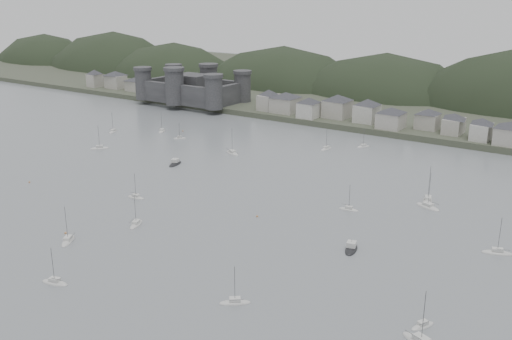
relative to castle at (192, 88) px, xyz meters
The scene contains 10 objects.
ground 216.45m from the castle, 56.28° to the right, with size 900.00×900.00×0.00m, color slate.
far_shore_land 166.61m from the castle, 43.83° to the left, with size 900.00×250.00×3.00m, color #383D2D.
forested_ridge 155.26m from the castle, 35.67° to the left, with size 851.55×103.94×102.57m.
castle is the anchor object (origin of this frame).
waterfront_town 170.64m from the castle, ahead, with size 451.48×28.46×12.92m.
sailboat_lead 79.01m from the castle, 79.94° to the right, with size 5.23×8.05×10.53m.
moored_fleet 172.68m from the castle, 44.79° to the right, with size 242.43×164.87×13.18m.
motor_launch_near 218.29m from the castle, 37.99° to the right, with size 5.29×9.15×4.05m.
motor_launch_far 128.14m from the castle, 52.58° to the right, with size 5.49×9.46×4.11m.
mooring_buoys 156.44m from the castle, 49.92° to the right, with size 163.30×116.12×0.70m.
Camera 1 is at (110.65, -85.57, 67.01)m, focal length 39.91 mm.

